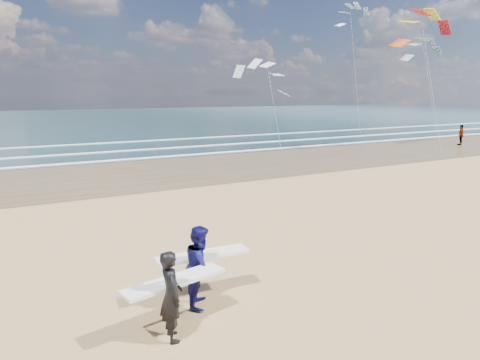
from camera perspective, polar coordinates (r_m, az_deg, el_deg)
wet_sand_strip at (r=34.95m, az=13.17°, el=3.44°), size 220.00×12.00×0.01m
ocean at (r=83.25m, az=-12.41°, el=8.04°), size 220.00×100.00×0.02m
foam_breakers at (r=42.96m, az=4.22°, el=5.25°), size 220.00×11.70×0.05m
surfer_near at (r=8.72m, az=-9.10°, el=-14.74°), size 2.26×1.18×1.83m
surfer_far at (r=9.91m, az=-5.21°, el=-11.22°), size 2.23×1.25×1.87m
beachgoer_1 at (r=44.44m, az=27.38°, el=5.36°), size 1.21×0.84×1.90m
kite_0 at (r=39.31m, az=23.74°, el=14.33°), size 6.70×4.84×12.62m
kite_1 at (r=39.85m, az=4.25°, el=11.63°), size 6.11×4.77×8.49m
kite_2 at (r=57.39m, az=23.68°, el=12.98°), size 6.51×4.82×12.41m
kite_5 at (r=55.91m, az=14.99°, el=15.16°), size 5.35×4.69×16.25m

